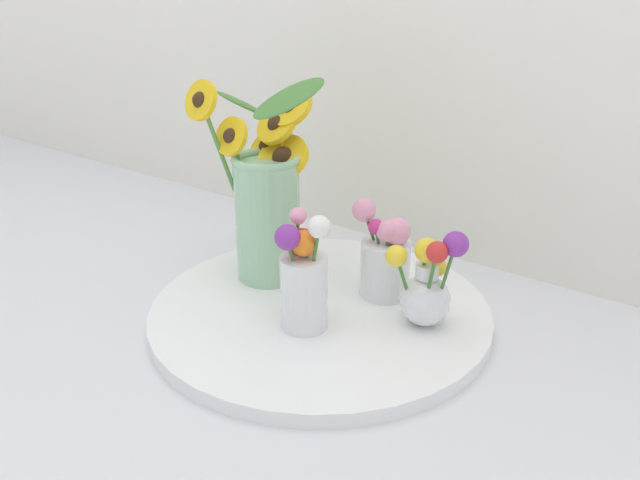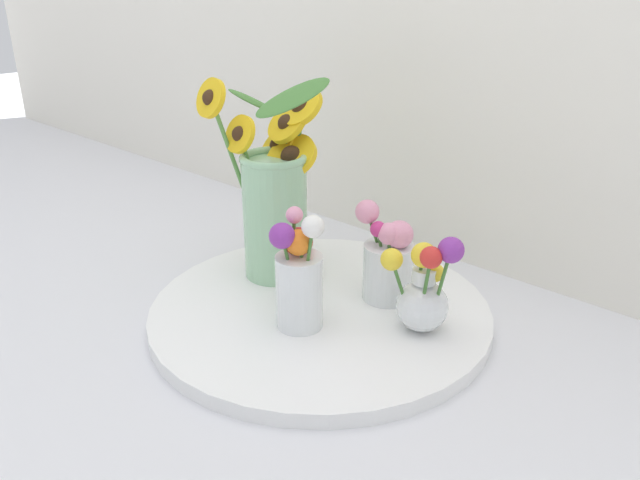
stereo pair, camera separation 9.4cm
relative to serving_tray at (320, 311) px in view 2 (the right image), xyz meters
The scene contains 6 objects.
ground_plane 0.05m from the serving_tray, 113.61° to the right, with size 6.00×6.00×0.00m, color silver.
serving_tray is the anchor object (origin of this frame).
mason_jar_sunflowers 0.20m from the serving_tray, 164.79° to the left, with size 0.23×0.18×0.35m.
vase_small_center 0.11m from the serving_tray, 74.86° to the right, with size 0.08×0.08×0.18m.
vase_bulb_right 0.18m from the serving_tray, 15.63° to the left, with size 0.11×0.09×0.16m.
vase_small_back 0.13m from the serving_tray, 55.91° to the left, with size 0.09×0.08×0.16m.
Camera 2 is at (0.60, -0.58, 0.50)m, focal length 35.00 mm.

